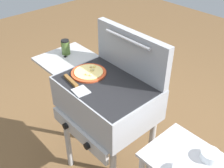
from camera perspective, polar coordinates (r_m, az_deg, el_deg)
grill at (r=1.81m, az=-1.46°, el=-3.45°), size 0.96×0.53×0.90m
grill_lid_open at (r=1.77m, az=4.11°, el=6.86°), size 0.63×0.08×0.30m
pizza_cheese at (r=1.82m, az=-5.01°, el=2.49°), size 0.24×0.24×0.04m
sauce_jar at (r=2.07m, az=-9.97°, el=7.83°), size 0.07×0.07×0.11m
spatula at (r=1.71m, az=-7.99°, el=-0.21°), size 0.26×0.10×0.02m
topping_bowl_near at (r=1.54m, az=20.36°, el=-14.24°), size 0.10×0.10×0.04m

